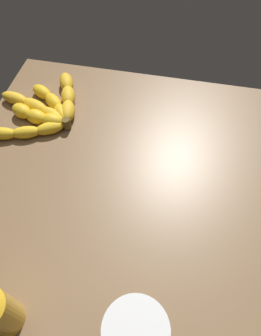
# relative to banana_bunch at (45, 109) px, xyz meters

# --- Properties ---
(ground_plane) EXTENTS (0.89, 0.78, 0.04)m
(ground_plane) POSITION_rel_banana_bunch_xyz_m (0.30, -0.18, -0.04)
(ground_plane) COLOR brown
(banana_bunch) EXTENTS (0.23, 0.27, 0.04)m
(banana_bunch) POSITION_rel_banana_bunch_xyz_m (0.00, 0.00, 0.00)
(banana_bunch) COLOR gold
(banana_bunch) RESTS_ON ground_plane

